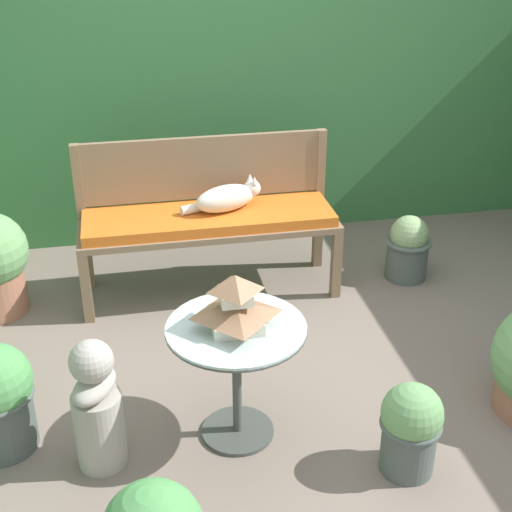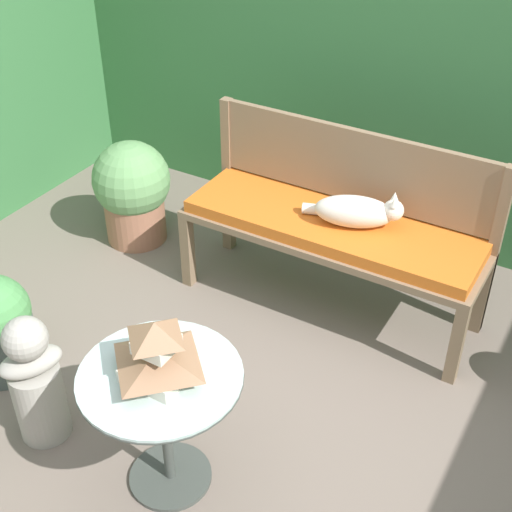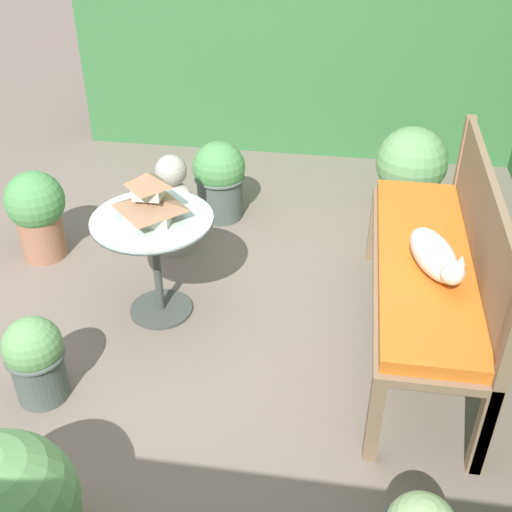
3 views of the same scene
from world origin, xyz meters
The scene contains 10 objects.
ground centered at (0.00, 0.00, 0.00)m, with size 30.00×30.00×0.00m, color #75665B.
foliage_hedge_back centered at (0.00, 2.25, 0.96)m, with size 6.40×0.70×1.91m, color #38703D.
garden_bench centered at (-0.24, 1.03, 0.49)m, with size 1.62×0.50×0.56m.
bench_backrest centered at (-0.24, 1.26, 0.72)m, with size 1.62×0.06×0.98m.
cat centered at (-0.12, 1.05, 0.65)m, with size 0.53×0.29×0.20m.
patio_table centered at (-0.31, -0.37, 0.48)m, with size 0.64×0.64×0.61m.
pagoda_birdhouse centered at (-0.31, -0.37, 0.72)m, with size 0.31×0.31×0.26m.
garden_bust centered at (-0.95, -0.44, 0.31)m, with size 0.27×0.31×0.66m.
potted_plant_bench_right centered at (0.41, -0.75, 0.24)m, with size 0.28×0.28×0.45m.
potted_plant_table_far centered at (1.09, 0.96, 0.22)m, with size 0.31×0.31×0.45m.
Camera 1 is at (-0.74, -3.03, 2.36)m, focal length 50.00 mm.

